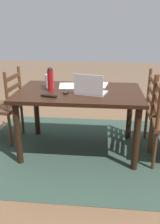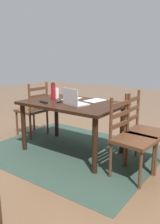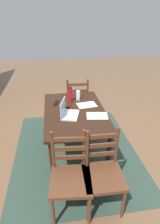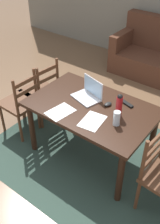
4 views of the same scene
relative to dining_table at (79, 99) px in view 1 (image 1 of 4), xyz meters
name	(u,v)px [view 1 (image 1 of 4)]	position (x,y,z in m)	size (l,w,h in m)	color
ground_plane	(79,149)	(0.00, 0.00, -0.65)	(14.00, 14.00, 0.00)	brown
area_rug	(79,149)	(0.00, 0.00, -0.64)	(2.41, 1.97, 0.01)	#2D4238
dining_table	(79,99)	(0.00, 0.00, 0.00)	(1.41, 0.90, 0.75)	black
chair_right_near	(4,106)	(0.99, -0.18, -0.18)	(0.47, 0.47, 0.95)	#56331E
laptop	(90,89)	(-0.13, 0.12, 0.16)	(0.37, 0.30, 0.23)	silver
water_bottle	(50,79)	(0.32, 0.03, 0.24)	(0.07, 0.07, 0.27)	#A81419
drinking_glass	(48,81)	(0.38, -0.11, 0.18)	(0.07, 0.07, 0.16)	silver
computer_mouse	(66,92)	(0.14, 0.12, 0.12)	(0.06, 0.10, 0.03)	black
tv_remote	(49,96)	(0.29, 0.27, 0.11)	(0.04, 0.17, 0.02)	black
paper_stack_left	(68,86)	(0.16, -0.21, 0.10)	(0.21, 0.30, 0.00)	white
paper_stack_right	(98,85)	(-0.21, -0.30, 0.10)	(0.21, 0.30, 0.00)	white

